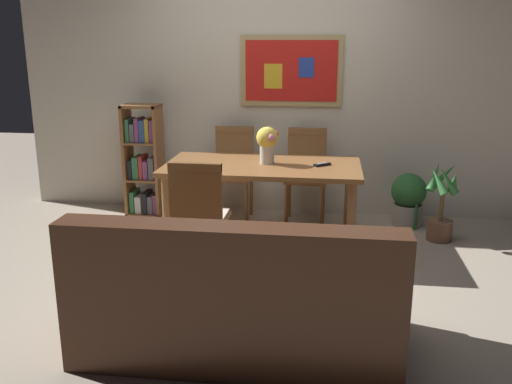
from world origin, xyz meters
TOP-DOWN VIEW (x-y plane):
  - ground_plane at (0.00, 0.00)m, footprint 12.00×12.00m
  - wall_back_with_painting at (0.00, 1.63)m, footprint 5.20×0.14m
  - dining_table at (0.03, 0.54)m, footprint 1.65×0.88m
  - dining_chair_far_left at (-0.36, 1.30)m, footprint 0.40×0.41m
  - dining_chair_near_left at (-0.35, -0.23)m, footprint 0.40×0.41m
  - dining_chair_far_right at (0.37, 1.29)m, footprint 0.40×0.41m
  - leather_couch at (0.09, -1.18)m, footprint 1.80×0.84m
  - bookshelf at (-1.27, 1.26)m, footprint 0.36×0.28m
  - potted_ivy at (1.36, 1.26)m, footprint 0.34×0.34m
  - potted_palm at (1.59, 0.87)m, footprint 0.31×0.33m
  - flower_vase at (0.06, 0.58)m, footprint 0.19×0.19m
  - tv_remote at (0.53, 0.55)m, footprint 0.15×0.13m

SIDE VIEW (x-z plane):
  - ground_plane at x=0.00m, z-range 0.00..0.00m
  - potted_ivy at x=1.36m, z-range 0.01..0.53m
  - leather_couch at x=0.09m, z-range -0.11..0.73m
  - potted_palm at x=1.59m, z-range -0.04..0.66m
  - bookshelf at x=-1.27m, z-range -0.03..1.10m
  - dining_chair_far_left at x=-0.36m, z-range 0.08..0.99m
  - dining_chair_near_left at x=-0.35m, z-range 0.08..0.99m
  - dining_chair_far_right at x=0.37m, z-range 0.08..0.99m
  - dining_table at x=0.03m, z-range 0.27..1.00m
  - tv_remote at x=0.53m, z-range 0.72..0.75m
  - flower_vase at x=0.06m, z-range 0.75..1.07m
  - wall_back_with_painting at x=0.00m, z-range 0.00..2.60m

